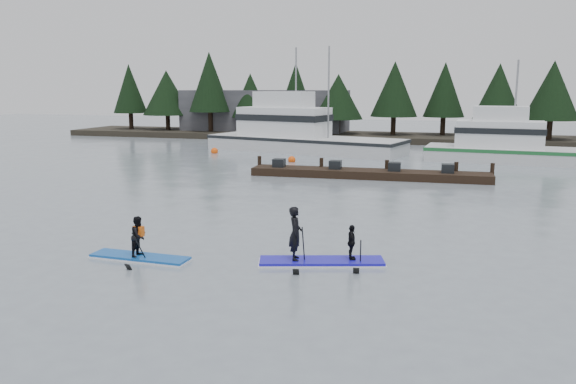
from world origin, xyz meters
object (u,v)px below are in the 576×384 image
(paddleboard_solo, at_px, (139,245))
(fishing_boat_medium, at_px, (516,154))
(fishing_boat_large, at_px, (299,143))
(paddleboard_duo, at_px, (317,247))
(floating_dock, at_px, (369,174))

(paddleboard_solo, bearing_deg, fishing_boat_medium, 65.70)
(fishing_boat_large, distance_m, paddleboard_solo, 30.91)
(paddleboard_solo, relative_size, paddleboard_duo, 0.83)
(fishing_boat_large, distance_m, paddleboard_duo, 30.85)
(fishing_boat_large, xyz_separation_m, fishing_boat_medium, (16.82, -2.50, -0.16))
(floating_dock, xyz_separation_m, paddleboard_solo, (-4.41, -18.09, 0.22))
(fishing_boat_large, bearing_deg, paddleboard_solo, -70.49)
(fishing_boat_large, height_order, paddleboard_duo, fishing_boat_large)
(fishing_boat_large, relative_size, paddleboard_duo, 4.50)
(fishing_boat_medium, bearing_deg, paddleboard_solo, -111.09)
(fishing_boat_medium, distance_m, paddleboard_solo, 31.27)
(paddleboard_duo, bearing_deg, floating_dock, 76.58)
(fishing_boat_large, height_order, paddleboard_solo, fishing_boat_large)
(fishing_boat_large, bearing_deg, paddleboard_duo, -60.27)
(fishing_boat_large, relative_size, fishing_boat_medium, 1.29)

